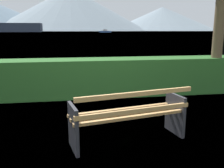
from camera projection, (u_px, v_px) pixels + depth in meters
ground_plane at (127, 140)px, 3.93m from camera, size 1400.00×1400.00×0.00m
water_surface at (72, 32)px, 299.20m from camera, size 620.00×620.00×0.00m
park_bench at (129, 116)px, 3.78m from camera, size 1.88×0.92×0.87m
hedge_row at (104, 77)px, 6.60m from camera, size 7.50×0.86×0.97m
tender_far at (105, 31)px, 174.69m from camera, size 8.78×3.88×2.21m
distant_hills at (29, 11)px, 538.66m from camera, size 758.40×415.77×89.03m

